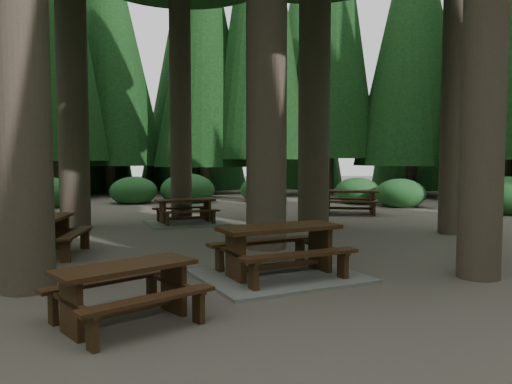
{
  "coord_description": "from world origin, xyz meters",
  "views": [
    {
      "loc": [
        0.2,
        -10.13,
        1.9
      ],
      "look_at": [
        0.63,
        1.31,
        1.1
      ],
      "focal_mm": 35.0,
      "sensor_mm": 36.0,
      "label": 1
    }
  ],
  "objects_px": {
    "picnic_table_e": "(126,285)",
    "picnic_table_d": "(350,198)",
    "picnic_table_a": "(279,259)",
    "picnic_table_b": "(45,230)",
    "picnic_table_c": "(185,216)"
  },
  "relations": [
    {
      "from": "picnic_table_d",
      "to": "picnic_table_e",
      "type": "xyz_separation_m",
      "value": [
        -5.07,
        -10.95,
        -0.07
      ]
    },
    {
      "from": "picnic_table_b",
      "to": "picnic_table_c",
      "type": "distance_m",
      "value": 5.06
    },
    {
      "from": "picnic_table_a",
      "to": "picnic_table_c",
      "type": "relative_size",
      "value": 1.18
    },
    {
      "from": "picnic_table_e",
      "to": "picnic_table_a",
      "type": "bearing_deg",
      "value": 8.02
    },
    {
      "from": "picnic_table_b",
      "to": "picnic_table_d",
      "type": "distance_m",
      "value": 10.22
    },
    {
      "from": "picnic_table_e",
      "to": "picnic_table_d",
      "type": "bearing_deg",
      "value": 25.42
    },
    {
      "from": "picnic_table_b",
      "to": "picnic_table_e",
      "type": "xyz_separation_m",
      "value": [
        2.44,
        -4.03,
        -0.04
      ]
    },
    {
      "from": "picnic_table_a",
      "to": "picnic_table_d",
      "type": "height_order",
      "value": "picnic_table_a"
    },
    {
      "from": "picnic_table_d",
      "to": "picnic_table_e",
      "type": "height_order",
      "value": "picnic_table_d"
    },
    {
      "from": "picnic_table_d",
      "to": "picnic_table_a",
      "type": "bearing_deg",
      "value": -99.67
    },
    {
      "from": "picnic_table_b",
      "to": "picnic_table_a",
      "type": "bearing_deg",
      "value": -116.25
    },
    {
      "from": "picnic_table_b",
      "to": "picnic_table_c",
      "type": "height_order",
      "value": "picnic_table_b"
    },
    {
      "from": "picnic_table_a",
      "to": "picnic_table_d",
      "type": "distance_m",
      "value": 9.37
    },
    {
      "from": "picnic_table_c",
      "to": "picnic_table_e",
      "type": "bearing_deg",
      "value": -109.98
    },
    {
      "from": "picnic_table_a",
      "to": "picnic_table_c",
      "type": "xyz_separation_m",
      "value": [
        -2.15,
        6.44,
        -0.06
      ]
    }
  ]
}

